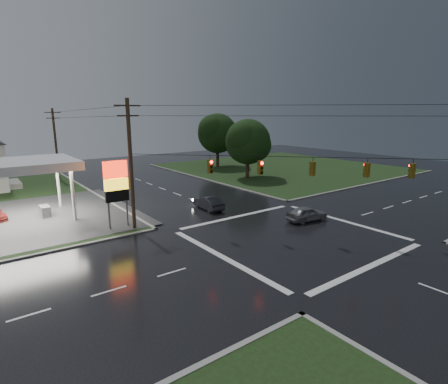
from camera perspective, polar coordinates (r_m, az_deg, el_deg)
ground at (r=29.19m, az=10.99°, el=-7.12°), size 120.00×120.00×0.00m
grass_ne at (r=64.97m, az=9.60°, el=3.94°), size 36.00×36.00×0.08m
pylon_sign at (r=31.03m, az=-17.20°, el=1.42°), size 2.00×0.35×6.00m
utility_pole_nw at (r=30.17m, az=-14.98°, el=4.54°), size 2.20×0.32×11.00m
utility_pole_n at (r=57.52m, az=-25.78°, el=7.19°), size 2.20×0.32×10.50m
traffic_signals at (r=27.69m, az=11.62°, el=5.60°), size 26.87×26.87×1.47m
tree_ne_near at (r=53.31m, az=4.03°, el=8.17°), size 7.99×6.80×8.98m
tree_ne_far at (r=64.54m, az=-0.95°, el=9.54°), size 8.46×7.20×9.80m
car_north at (r=36.38m, az=-2.58°, el=-1.75°), size 1.77×4.32×1.39m
car_crossing at (r=33.41m, az=13.38°, el=-3.44°), size 4.24×2.23×1.37m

